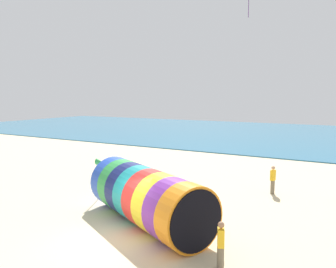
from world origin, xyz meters
The scene contains 6 objects.
ground_plane centered at (0.00, 0.00, 0.00)m, with size 120.00×120.00×0.00m, color beige.
sea centered at (0.00, 41.17, 0.05)m, with size 120.00×40.00×0.10m, color teal.
giant_inflatable_tube centered at (0.32, 2.20, 1.29)m, with size 7.55×5.52×2.57m.
kite_handler centered at (4.62, 0.08, 0.85)m, with size 0.34×0.42×1.68m.
bystander_mid_beach centered at (4.35, 9.75, 0.87)m, with size 0.28×0.39×1.70m.
beach_flag centered at (-3.81, 3.82, 2.10)m, with size 0.47×0.36×2.37m.
Camera 1 is at (8.15, -9.86, 5.80)m, focal length 35.00 mm.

